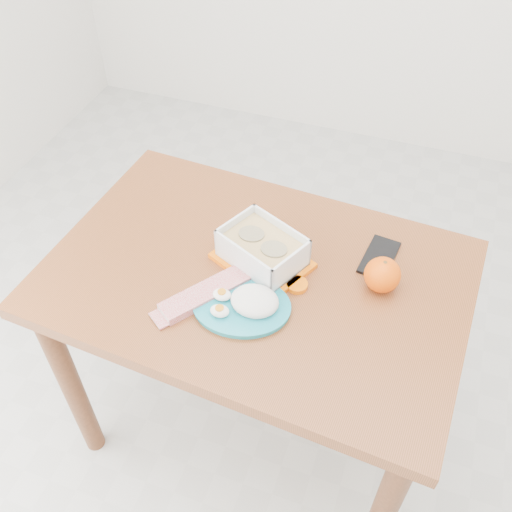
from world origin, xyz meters
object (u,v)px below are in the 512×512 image
(orange_fruit, at_px, (382,275))
(dining_table, at_px, (256,303))
(rice_plate, at_px, (246,303))
(smartphone, at_px, (379,257))
(food_container, at_px, (262,250))

(orange_fruit, bearing_deg, dining_table, -169.28)
(orange_fruit, bearing_deg, rice_plate, -148.83)
(rice_plate, bearing_deg, smartphone, 34.66)
(rice_plate, bearing_deg, food_container, 83.77)
(orange_fruit, bearing_deg, smartphone, 101.70)
(food_container, distance_m, orange_fruit, 0.30)
(rice_plate, bearing_deg, dining_table, 86.81)
(orange_fruit, xyz_separation_m, smartphone, (-0.02, 0.09, -0.04))
(smartphone, bearing_deg, orange_fruit, -71.17)
(dining_table, xyz_separation_m, food_container, (0.00, 0.04, 0.17))
(rice_plate, distance_m, smartphone, 0.38)
(orange_fruit, distance_m, smartphone, 0.10)
(dining_table, height_order, rice_plate, rice_plate)
(dining_table, relative_size, rice_plate, 4.04)
(food_container, xyz_separation_m, rice_plate, (0.01, -0.15, -0.03))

